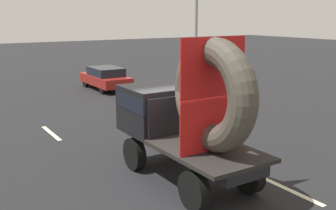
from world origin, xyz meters
TOP-DOWN VIEW (x-y plane):
  - ground_plane at (0.00, 0.00)m, footprint 120.00×120.00m
  - flatbed_truck at (-0.20, 0.01)m, footprint 2.02×4.75m
  - distant_sedan at (3.52, 13.75)m, footprint 1.77×4.13m
  - traffic_light at (6.35, 8.40)m, footprint 0.42×0.36m
  - lane_dash_left_far at (-2.05, 6.24)m, footprint 0.16×2.18m
  - lane_dash_right_near at (1.66, -1.94)m, footprint 0.16×2.53m
  - lane_dash_right_far at (1.66, 5.86)m, footprint 0.16×2.98m

SIDE VIEW (x-z plane):
  - ground_plane at x=0.00m, z-range 0.00..0.00m
  - lane_dash_left_far at x=-2.05m, z-range 0.00..0.01m
  - lane_dash_right_near at x=1.66m, z-range 0.00..0.01m
  - lane_dash_right_far at x=1.66m, z-range 0.00..0.01m
  - distant_sedan at x=3.52m, z-range 0.05..1.40m
  - flatbed_truck at x=-0.20m, z-range -0.10..3.84m
  - traffic_light at x=6.35m, z-range 0.93..7.29m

